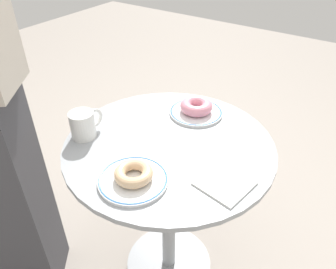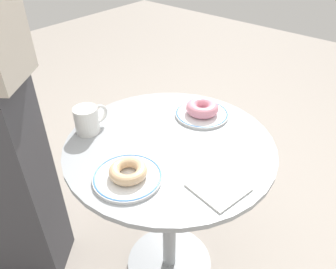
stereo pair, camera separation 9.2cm
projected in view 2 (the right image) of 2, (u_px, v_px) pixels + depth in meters
ground_plane at (169, 266)px, 1.52m from camera, size 7.00×7.00×0.02m
cafe_table at (169, 190)px, 1.24m from camera, size 0.71×0.71×0.70m
plate_left at (128, 177)px, 0.96m from camera, size 0.21×0.21×0.01m
plate_right at (202, 114)px, 1.25m from camera, size 0.20×0.20×0.01m
donut_glazed at (128, 171)px, 0.95m from camera, size 0.13×0.13×0.03m
donut_pink_frosted at (202, 108)px, 1.23m from camera, size 0.16×0.16×0.04m
paper_napkin at (218, 187)px, 0.93m from camera, size 0.16×0.16×0.01m
coffee_mug at (88, 120)px, 1.14m from camera, size 0.13×0.08×0.09m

